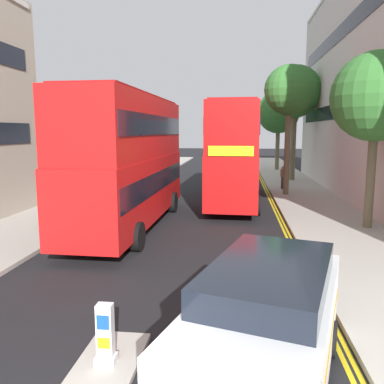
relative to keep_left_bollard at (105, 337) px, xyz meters
name	(u,v)px	position (x,y,z in m)	size (l,w,h in m)	color
sidewalk_right	(321,213)	(6.50, 13.86, -0.54)	(4.00, 80.00, 0.14)	#ADA89E
sidewalk_left	(75,207)	(-6.50, 13.86, -0.54)	(4.00, 80.00, 0.14)	#ADA89E
kerb_line_outer	(283,222)	(4.40, 11.86, -0.60)	(0.10, 56.00, 0.01)	yellow
kerb_line_inner	(280,222)	(4.24, 11.86, -0.60)	(0.10, 56.00, 0.01)	yellow
traffic_island	(107,366)	(0.00, 0.00, -0.56)	(1.10, 2.20, 0.10)	#ADA89E
keep_left_bollard	(105,337)	(0.00, 0.00, 0.00)	(0.36, 0.28, 1.11)	silver
double_decker_bus_away	(130,158)	(-2.34, 10.15, 2.42)	(2.98, 10.86, 5.64)	red
double_decker_bus_oncoming	(236,151)	(2.14, 16.50, 2.42)	(3.08, 10.88, 5.64)	#B20F0F
taxi_minivan	(265,332)	(2.72, -0.37, 0.46)	(3.14, 5.14, 2.12)	white
pedestrian_far	(283,177)	(5.42, 21.48, 0.38)	(0.34, 0.22, 1.62)	#2D2D38
street_tree_near	(376,97)	(7.75, 10.70, 4.88)	(3.60, 3.60, 7.19)	#6B6047
street_tree_mid	(289,91)	(5.36, 19.19, 5.97)	(3.08, 3.08, 8.07)	#6B6047
street_tree_far	(295,92)	(6.75, 26.71, 6.60)	(4.17, 4.17, 9.21)	#6B6047
street_tree_distant	(279,112)	(6.37, 35.49, 5.42)	(4.34, 4.34, 8.09)	#6B6047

